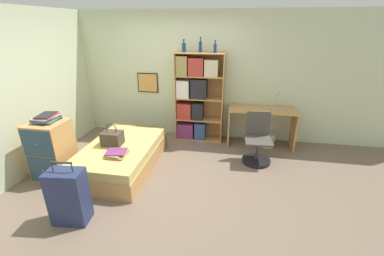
% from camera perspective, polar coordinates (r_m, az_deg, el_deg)
% --- Properties ---
extents(ground_plane, '(14.00, 14.00, 0.00)m').
position_cam_1_polar(ground_plane, '(4.49, -7.20, -9.32)').
color(ground_plane, '#756051').
extents(wall_back, '(10.00, 0.09, 2.60)m').
position_cam_1_polar(wall_back, '(5.54, -2.80, 11.41)').
color(wall_back, beige).
rests_on(wall_back, ground_plane).
extents(wall_left, '(0.06, 10.00, 2.60)m').
position_cam_1_polar(wall_left, '(5.05, -32.06, 7.03)').
color(wall_left, beige).
rests_on(wall_left, ground_plane).
extents(bed, '(1.11, 1.82, 0.43)m').
position_cam_1_polar(bed, '(4.63, -15.33, -5.91)').
color(bed, tan).
rests_on(bed, ground_plane).
extents(handbag, '(0.32, 0.26, 0.38)m').
position_cam_1_polar(handbag, '(4.51, -17.28, -2.14)').
color(handbag, '#47382D').
rests_on(handbag, bed).
extents(book_stack_on_bed, '(0.34, 0.36, 0.06)m').
position_cam_1_polar(book_stack_on_bed, '(4.17, -16.45, -5.43)').
color(book_stack_on_bed, '#B2382D').
rests_on(book_stack_on_bed, bed).
extents(suitcase, '(0.46, 0.32, 0.85)m').
position_cam_1_polar(suitcase, '(3.60, -25.73, -13.59)').
color(suitcase, navy).
rests_on(suitcase, ground_plane).
extents(dresser, '(0.53, 0.56, 0.93)m').
position_cam_1_polar(dresser, '(4.68, -28.69, -4.24)').
color(dresser, tan).
rests_on(dresser, ground_plane).
extents(magazine_pile_on_dresser, '(0.33, 0.38, 0.11)m').
position_cam_1_polar(magazine_pile_on_dresser, '(4.55, -29.64, 1.93)').
color(magazine_pile_on_dresser, '#232328').
rests_on(magazine_pile_on_dresser, dresser).
extents(bookcase, '(0.97, 0.35, 1.82)m').
position_cam_1_polar(bookcase, '(5.33, 0.60, 6.96)').
color(bookcase, tan).
rests_on(bookcase, ground_plane).
extents(bottle_green, '(0.08, 0.08, 0.24)m').
position_cam_1_polar(bottle_green, '(5.16, -1.81, 17.50)').
color(bottle_green, navy).
rests_on(bottle_green, bookcase).
extents(bottle_brown, '(0.06, 0.06, 0.29)m').
position_cam_1_polar(bottle_brown, '(5.15, 1.87, 17.66)').
color(bottle_brown, navy).
rests_on(bottle_brown, bookcase).
extents(bottle_clear, '(0.06, 0.06, 0.23)m').
position_cam_1_polar(bottle_clear, '(5.07, 5.15, 17.29)').
color(bottle_clear, navy).
rests_on(bottle_clear, bookcase).
extents(desk, '(1.31, 0.54, 0.77)m').
position_cam_1_polar(desk, '(5.32, 15.18, 1.74)').
color(desk, tan).
rests_on(desk, ground_plane).
extents(desk_lamp, '(0.16, 0.11, 0.41)m').
position_cam_1_polar(desk_lamp, '(5.21, 18.53, 6.74)').
color(desk_lamp, '#ADA89E').
rests_on(desk_lamp, desk).
extents(desk_chair, '(0.50, 0.50, 0.90)m').
position_cam_1_polar(desk_chair, '(4.76, 14.24, -4.09)').
color(desk_chair, black).
rests_on(desk_chair, ground_plane).
extents(waste_bin, '(0.26, 0.26, 0.27)m').
position_cam_1_polar(waste_bin, '(5.44, 16.54, -2.62)').
color(waste_bin, '#B7B2A8').
rests_on(waste_bin, ground_plane).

